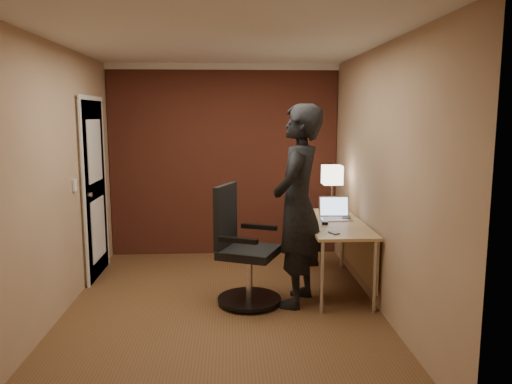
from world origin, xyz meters
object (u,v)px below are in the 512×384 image
laptop (335,213)px  phone (334,233)px  desk_lamp (332,176)px  mouse (325,223)px  person (298,206)px  wallet (346,218)px  desk (341,233)px  office_chair (242,253)px

laptop → phone: (-0.15, -0.68, -0.06)m
desk_lamp → phone: desk_lamp is taller
mouse → desk_lamp: bearing=79.8°
laptop → person: bearing=-130.3°
laptop → desk_lamp: bearing=83.2°
wallet → phone: bearing=-113.1°
wallet → person: 0.83m
desk → laptop: 0.25m
laptop → wallet: bearing=-28.5°
phone → person: bearing=140.5°
desk → person: bearing=-141.4°
desk_lamp → mouse: 0.86m
desk_lamp → office_chair: size_ratio=0.46×
person → phone: bearing=95.3°
wallet → person: (-0.60, -0.51, 0.24)m
phone → office_chair: size_ratio=0.10×
desk_lamp → laptop: (-0.05, -0.45, -0.35)m
desk_lamp → wallet: size_ratio=4.86×
phone → office_chair: (-0.88, 0.14, -0.23)m
office_chair → desk_lamp: bearing=42.7°
person → mouse: bearing=155.1°
laptop → mouse: 0.33m
desk → wallet: 0.19m
desk → desk_lamp: (0.02, 0.61, 0.55)m
desk_lamp → wallet: desk_lamp is taller
mouse → office_chair: office_chair is taller
office_chair → person: person is taller
mouse → wallet: bearing=44.3°
desk_lamp → phone: 1.22m
desk → laptop: bearing=102.0°
desk_lamp → wallet: 0.66m
wallet → office_chair: 1.26m
desk_lamp → office_chair: 1.60m
office_chair → desk: bearing=20.1°
office_chair → person: (0.54, -0.03, 0.47)m
desk_lamp → laptop: size_ratio=1.60×
laptop → mouse: (-0.16, -0.28, -0.05)m
phone → mouse: bearing=69.9°
mouse → person: (-0.33, -0.30, 0.23)m
wallet → desk_lamp: bearing=96.8°
wallet → person: person is taller
desk → mouse: 0.27m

